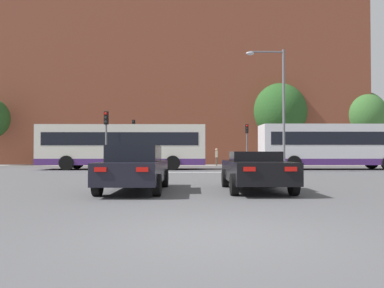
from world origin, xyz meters
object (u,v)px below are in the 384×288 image
object	(u,v)px
car_saloon_left	(135,168)
car_roadster_right	(256,170)
bus_crossing_lead	(123,146)
traffic_light_far_right	(247,138)
traffic_light_far_left	(134,135)
pedestrian_walking_east	(83,154)
pedestrian_waiting	(217,156)
traffic_light_near_left	(106,131)
street_lamp_junction	(277,97)
bus_crossing_trailing	(334,145)

from	to	relation	value
car_saloon_left	car_roadster_right	size ratio (longest dim) A/B	1.04
bus_crossing_lead	traffic_light_far_right	size ratio (longest dim) A/B	3.09
bus_crossing_lead	traffic_light_far_left	distance (m)	6.78
bus_crossing_lead	traffic_light_far_right	distance (m)	12.48
car_roadster_right	pedestrian_walking_east	world-z (taller)	pedestrian_walking_east
car_saloon_left	pedestrian_waiting	world-z (taller)	pedestrian_waiting
pedestrian_walking_east	traffic_light_far_right	bearing A→B (deg)	-126.98
traffic_light_near_left	pedestrian_waiting	xyz separation A→B (m)	(7.71, 10.90, -1.64)
street_lamp_junction	pedestrian_waiting	distance (m)	11.90
traffic_light_near_left	car_roadster_right	bearing A→B (deg)	-56.78
traffic_light_far_left	traffic_light_near_left	distance (m)	10.32
traffic_light_near_left	street_lamp_junction	size ratio (longest dim) A/B	0.49
car_saloon_left	bus_crossing_lead	world-z (taller)	bus_crossing_lead
pedestrian_waiting	pedestrian_walking_east	bearing A→B (deg)	96.92
bus_crossing_lead	traffic_light_near_left	size ratio (longest dim) A/B	3.11
car_saloon_left	street_lamp_junction	size ratio (longest dim) A/B	0.59
traffic_light_far_left	traffic_light_near_left	xyz separation A→B (m)	(-0.23, -10.31, -0.23)
bus_crossing_lead	traffic_light_far_left	size ratio (longest dim) A/B	2.83
bus_crossing_trailing	pedestrian_walking_east	distance (m)	21.83
bus_crossing_lead	street_lamp_junction	xyz separation A→B (m)	(10.21, -3.63, 2.98)
car_roadster_right	bus_crossing_trailing	bearing A→B (deg)	60.28
bus_crossing_trailing	street_lamp_junction	xyz separation A→B (m)	(-4.93, -3.43, 2.97)
traffic_light_far_right	traffic_light_far_left	bearing A→B (deg)	-176.53
traffic_light_far_left	bus_crossing_trailing	bearing A→B (deg)	-24.20
car_saloon_left	car_roadster_right	bearing A→B (deg)	2.31
traffic_light_far_right	pedestrian_walking_east	xyz separation A→B (m)	(-15.17, 0.67, -1.51)
bus_crossing_trailing	traffic_light_far_left	bearing A→B (deg)	-114.20
bus_crossing_trailing	street_lamp_junction	bearing A→B (deg)	-55.16
car_roadster_right	traffic_light_far_left	distance (m)	22.57
bus_crossing_lead	pedestrian_walking_east	xyz separation A→B (m)	(-5.10, 7.98, -0.64)
car_saloon_left	street_lamp_junction	world-z (taller)	street_lamp_junction
bus_crossing_trailing	street_lamp_junction	size ratio (longest dim) A/B	1.37
car_saloon_left	bus_crossing_trailing	world-z (taller)	bus_crossing_trailing
car_saloon_left	traffic_light_near_left	size ratio (longest dim) A/B	1.19
bus_crossing_trailing	traffic_light_far_right	xyz separation A→B (m)	(-5.06, 7.51, 0.86)
car_saloon_left	pedestrian_walking_east	size ratio (longest dim) A/B	2.52
street_lamp_junction	traffic_light_far_right	bearing A→B (deg)	90.70
bus_crossing_lead	traffic_light_near_left	world-z (taller)	traffic_light_near_left
car_saloon_left	car_roadster_right	distance (m)	3.91
bus_crossing_trailing	pedestrian_waiting	xyz separation A→B (m)	(-7.85, 7.48, -0.80)
car_saloon_left	pedestrian_waiting	size ratio (longest dim) A/B	2.86
traffic_light_far_right	bus_crossing_lead	bearing A→B (deg)	-144.02
street_lamp_junction	pedestrian_waiting	bearing A→B (deg)	104.98
bus_crossing_trailing	traffic_light_far_right	distance (m)	9.10
bus_crossing_trailing	car_roadster_right	bearing A→B (deg)	-29.94
street_lamp_junction	traffic_light_far_left	bearing A→B (deg)	135.23
car_saloon_left	traffic_light_far_left	xyz separation A→B (m)	(-3.10, 21.42, 2.03)
traffic_light_far_right	street_lamp_junction	xyz separation A→B (m)	(0.13, -10.94, 2.11)
car_roadster_right	pedestrian_waiting	size ratio (longest dim) A/B	2.74
car_roadster_right	traffic_light_near_left	distance (m)	13.33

